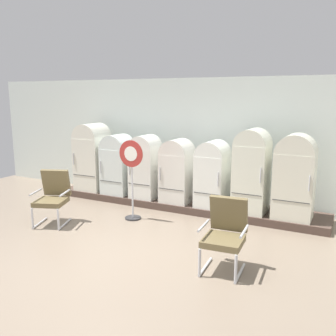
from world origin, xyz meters
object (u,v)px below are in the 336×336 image
(armchair_left, at_px, (53,195))
(refrigerator_3, at_px, (177,169))
(refrigerator_6, at_px, (295,174))
(armchair_right, at_px, (225,231))
(refrigerator_1, at_px, (118,163))
(refrigerator_5, at_px, (252,168))
(refrigerator_2, at_px, (145,165))
(refrigerator_0, at_px, (92,155))
(refrigerator_4, at_px, (213,172))
(sign_stand, at_px, (132,178))

(armchair_left, bearing_deg, refrigerator_3, 48.59)
(refrigerator_6, height_order, armchair_right, refrigerator_6)
(refrigerator_1, xyz_separation_m, armchair_right, (3.38, -2.28, -0.33))
(refrigerator_1, relative_size, refrigerator_5, 0.84)
(refrigerator_3, relative_size, armchair_right, 1.33)
(refrigerator_1, bearing_deg, armchair_left, -94.91)
(refrigerator_5, height_order, armchair_left, refrigerator_5)
(armchair_right, bearing_deg, refrigerator_6, 75.99)
(refrigerator_3, relative_size, refrigerator_6, 0.86)
(refrigerator_2, xyz_separation_m, armchair_right, (2.63, -2.27, -0.35))
(refrigerator_0, relative_size, refrigerator_4, 1.18)
(refrigerator_1, xyz_separation_m, refrigerator_3, (1.54, -0.00, -0.01))
(armchair_left, bearing_deg, refrigerator_0, 106.81)
(refrigerator_1, xyz_separation_m, refrigerator_4, (2.33, 0.03, -0.01))
(refrigerator_1, distance_m, refrigerator_6, 3.95)
(refrigerator_0, height_order, refrigerator_1, refrigerator_0)
(armchair_left, relative_size, armchair_right, 1.00)
(refrigerator_0, height_order, refrigerator_3, refrigerator_0)
(refrigerator_0, bearing_deg, refrigerator_6, -0.61)
(refrigerator_0, bearing_deg, refrigerator_2, -1.88)
(armchair_left, distance_m, armchair_right, 3.57)
(refrigerator_2, bearing_deg, armchair_left, -115.49)
(refrigerator_3, distance_m, refrigerator_6, 2.42)
(refrigerator_4, xyz_separation_m, sign_stand, (-1.27, -1.08, -0.04))
(refrigerator_6, xyz_separation_m, armchair_right, (-0.57, -2.27, -0.44))
(refrigerator_0, bearing_deg, refrigerator_5, -0.23)
(refrigerator_2, relative_size, refrigerator_4, 1.03)
(refrigerator_4, bearing_deg, sign_stand, -139.70)
(refrigerator_5, height_order, armchair_right, refrigerator_5)
(sign_stand, bearing_deg, refrigerator_3, 65.45)
(refrigerator_2, xyz_separation_m, refrigerator_5, (2.39, 0.03, 0.13))
(armchair_left, xyz_separation_m, sign_stand, (1.22, 0.88, 0.28))
(refrigerator_5, height_order, sign_stand, refrigerator_5)
(refrigerator_0, xyz_separation_m, sign_stand, (1.82, -1.10, -0.17))
(refrigerator_6, distance_m, sign_stand, 3.08)
(refrigerator_0, height_order, sign_stand, refrigerator_0)
(refrigerator_4, bearing_deg, armchair_right, -65.49)
(refrigerator_5, distance_m, refrigerator_6, 0.81)
(refrigerator_4, distance_m, refrigerator_6, 1.62)
(refrigerator_1, height_order, refrigerator_5, refrigerator_5)
(refrigerator_3, distance_m, refrigerator_4, 0.80)
(refrigerator_6, height_order, sign_stand, refrigerator_6)
(refrigerator_1, distance_m, refrigerator_3, 1.54)
(refrigerator_2, bearing_deg, refrigerator_3, 0.15)
(refrigerator_3, bearing_deg, refrigerator_5, 1.15)
(refrigerator_5, xyz_separation_m, armchair_right, (0.24, -2.31, -0.48))
(refrigerator_2, bearing_deg, armchair_right, -40.84)
(refrigerator_6, bearing_deg, refrigerator_5, 177.57)
(refrigerator_1, height_order, refrigerator_2, refrigerator_2)
(refrigerator_3, relative_size, armchair_left, 1.33)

